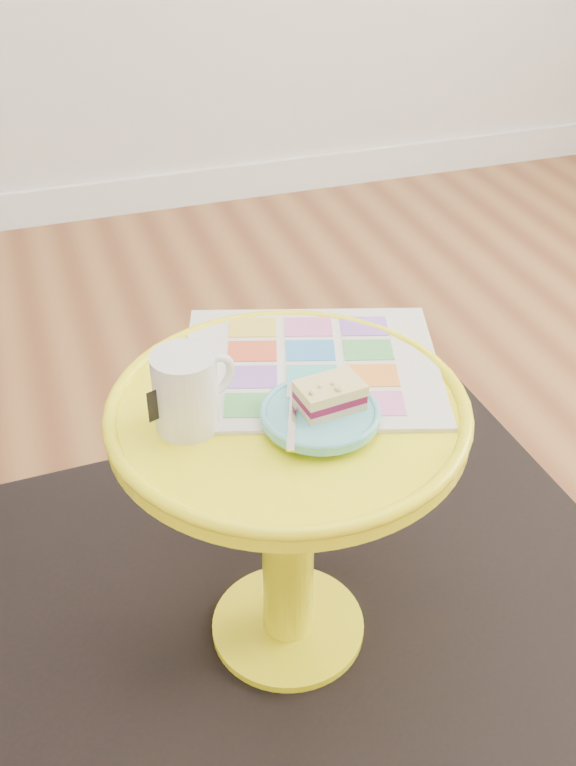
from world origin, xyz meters
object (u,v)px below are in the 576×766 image
object	(u,v)px
mug	(187,389)
plate	(320,415)
newspaper	(311,365)
side_table	(288,480)

from	to	relation	value
mug	plate	bearing A→B (deg)	-39.57
mug	newspaper	bearing A→B (deg)	0.63
newspaper	mug	size ratio (longest dim) A/B	3.14
mug	side_table	bearing A→B (deg)	-21.82
newspaper	mug	distance (m)	0.22
plate	newspaper	bearing A→B (deg)	74.76
side_table	newspaper	world-z (taller)	newspaper
newspaper	mug	world-z (taller)	mug
plate	side_table	bearing A→B (deg)	116.46
side_table	mug	world-z (taller)	mug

